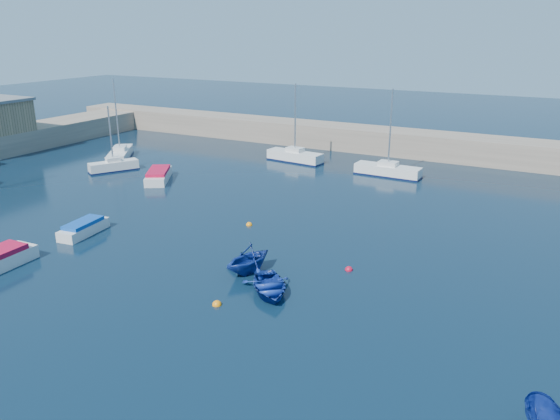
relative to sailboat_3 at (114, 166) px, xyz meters
The scene contains 13 objects.
ground 35.19m from the sailboat_3, 45.32° to the right, with size 220.00×220.00×0.00m, color #0B1E30.
back_wall 32.45m from the sailboat_3, 40.30° to the left, with size 96.00×4.50×2.60m, color gray.
sailboat_3 is the anchor object (origin of this frame).
sailboat_4 5.32m from the sailboat_3, 126.77° to the left, with size 5.16×6.38×8.45m.
sailboat_5 18.45m from the sailboat_3, 40.58° to the left, with size 6.27×2.42×8.11m.
sailboat_6 26.80m from the sailboat_3, 24.13° to the left, with size 6.30×1.94×8.20m.
motorboat_1 17.55m from the sailboat_3, 52.31° to the right, with size 1.80×3.99×0.95m.
motorboat_2 6.19m from the sailboat_3, ahead, with size 4.15×5.31×1.05m.
dinghy_center 30.53m from the sailboat_3, 30.70° to the right, with size 2.64×3.70×0.77m, color navy.
dinghy_left 27.67m from the sailboat_3, 30.15° to the right, with size 2.87×3.33×1.75m, color navy.
buoy_0 30.43m from the sailboat_3, 36.27° to the right, with size 0.49×0.49×0.49m, color orange.
buoy_1 30.93m from the sailboat_3, 20.52° to the right, with size 0.47×0.47×0.47m, color #B30D26.
buoy_3 21.07m from the sailboat_3, 19.53° to the right, with size 0.47×0.47×0.47m, color orange.
Camera 1 is at (14.37, -13.49, 13.53)m, focal length 35.00 mm.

